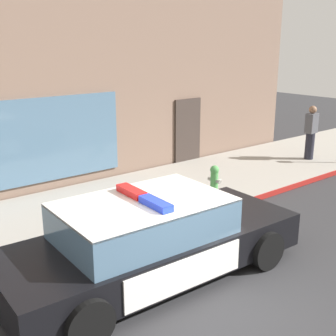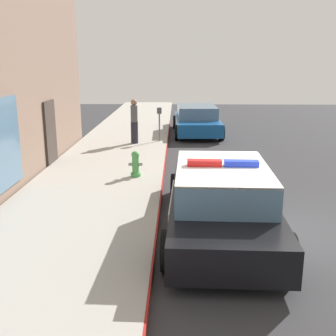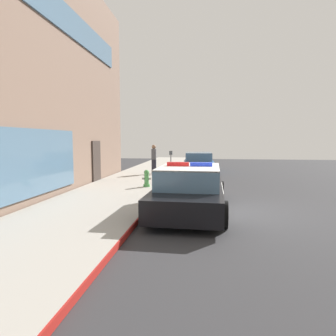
% 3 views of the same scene
% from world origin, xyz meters
% --- Properties ---
extents(ground, '(48.00, 48.00, 0.00)m').
position_xyz_m(ground, '(0.00, 0.00, 0.00)').
color(ground, '#303033').
extents(sidewalk, '(48.00, 3.55, 0.15)m').
position_xyz_m(sidewalk, '(0.00, 4.19, 0.07)').
color(sidewalk, '#A39E93').
rests_on(sidewalk, ground).
extents(curb_red_paint, '(28.80, 0.04, 0.14)m').
position_xyz_m(curb_red_paint, '(0.00, 2.40, 0.08)').
color(curb_red_paint, maroon).
rests_on(curb_red_paint, ground).
extents(police_cruiser, '(5.16, 2.26, 1.49)m').
position_xyz_m(police_cruiser, '(-0.18, 1.14, 0.68)').
color(police_cruiser, black).
rests_on(police_cruiser, ground).
extents(fire_hydrant, '(0.34, 0.39, 0.73)m').
position_xyz_m(fire_hydrant, '(3.25, 3.16, 0.50)').
color(fire_hydrant, '#4C994C').
rests_on(fire_hydrant, sidewalk).
extents(pedestrian_on_sidewalk, '(0.42, 0.30, 1.71)m').
position_xyz_m(pedestrian_on_sidewalk, '(7.98, 3.67, 1.01)').
color(pedestrian_on_sidewalk, '#23232D').
rests_on(pedestrian_on_sidewalk, sidewalk).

